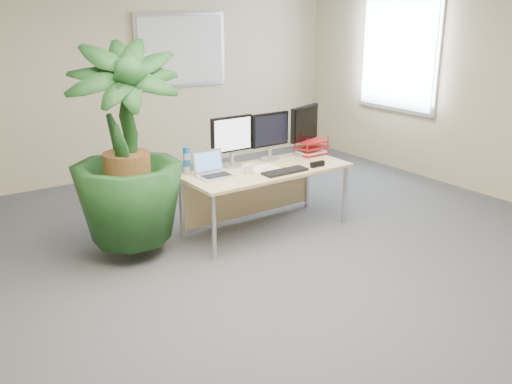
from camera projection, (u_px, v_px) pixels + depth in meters
floor at (295, 311)px, 4.15m from camera, size 8.00×8.00×0.00m
back_wall at (91, 72)px, 6.85m from camera, size 7.00×0.04×2.70m
whiteboard at (181, 50)px, 7.41m from camera, size 1.30×0.04×0.95m
window at (398, 51)px, 7.33m from camera, size 0.04×1.30×1.55m
desk at (261, 179)px, 5.56m from camera, size 1.64×0.70×0.63m
floor_plant at (128, 174)px, 4.86m from camera, size 1.07×1.07×1.50m
monitor_left at (232, 138)px, 5.44m from camera, size 0.44×0.20×0.49m
monitor_right at (270, 133)px, 5.67m from camera, size 0.43×0.20×0.48m
monitor_dark at (304, 127)px, 5.87m from camera, size 0.45×0.21×0.51m
laptop at (212, 169)px, 5.22m from camera, size 0.31×0.27×0.22m
keyboard at (285, 171)px, 5.32m from camera, size 0.45×0.15×0.03m
coffee_mug at (248, 169)px, 5.27m from camera, size 0.12×0.08×0.09m
spiral_notebook at (263, 169)px, 5.43m from camera, size 0.29×0.22×0.01m
orange_pen at (267, 168)px, 5.41m from camera, size 0.13×0.08×0.01m
yellow_highlighter at (282, 166)px, 5.53m from camera, size 0.13×0.04×0.02m
water_bottle at (187, 161)px, 5.24m from camera, size 0.07×0.07×0.26m
letter_tray at (311, 148)px, 5.95m from camera, size 0.31×0.23×0.14m
stapler at (317, 164)px, 5.51m from camera, size 0.16×0.04×0.05m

